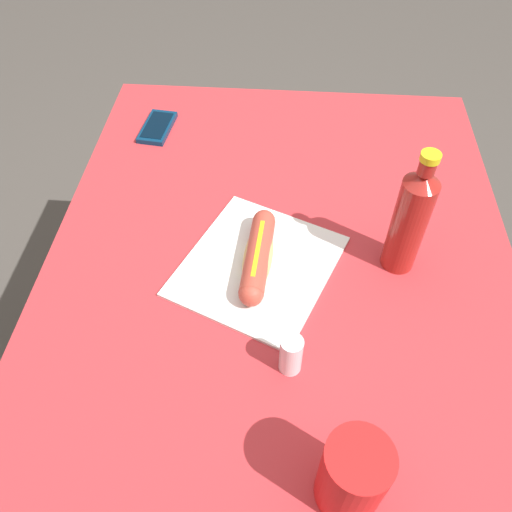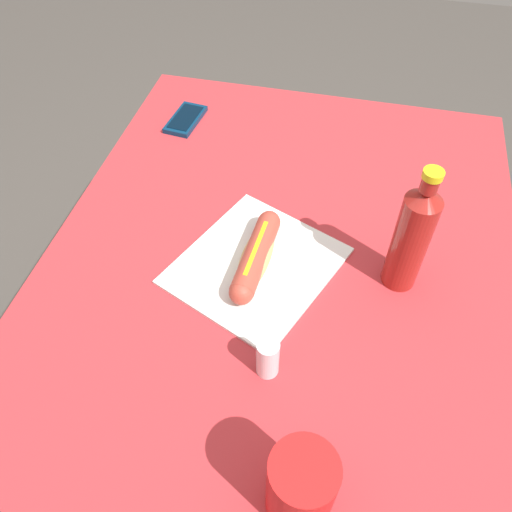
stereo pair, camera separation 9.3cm
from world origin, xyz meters
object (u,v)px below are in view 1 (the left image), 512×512
Objects in this scene: cell_phone at (156,127)px; salt_shaker at (289,355)px; soda_bottle at (408,220)px; drinking_cup at (350,476)px; hot_dog at (256,256)px.

salt_shaker is (-0.61, -0.33, 0.03)m from cell_phone.
drinking_cup is at bearing 165.07° from soda_bottle.
cell_phone is 0.51× the size of soda_bottle.
cell_phone is at bearing 54.59° from soda_bottle.
soda_bottle is 0.43m from drinking_cup.
salt_shaker is (-0.23, 0.19, -0.07)m from soda_bottle.
drinking_cup is (-0.42, 0.11, -0.04)m from soda_bottle.
soda_bottle is 0.31m from salt_shaker.
soda_bottle is at bearing -125.41° from cell_phone.
salt_shaker reaches higher than hot_dog.
salt_shaker is (-0.20, -0.07, 0.01)m from hot_dog.
soda_bottle reaches higher than salt_shaker.
salt_shaker is at bearing 23.92° from drinking_cup.
cell_phone is 0.66m from soda_bottle.
salt_shaker is at bearing -151.09° from cell_phone.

